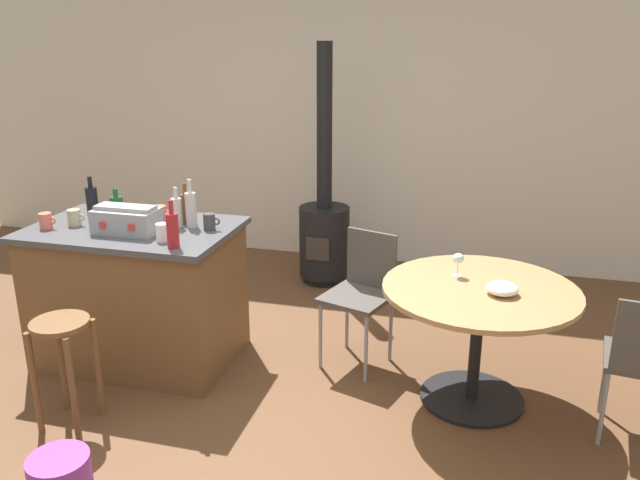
{
  "coord_description": "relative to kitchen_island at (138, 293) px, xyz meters",
  "views": [
    {
      "loc": [
        1.35,
        -2.94,
        2.13
      ],
      "look_at": [
        0.4,
        0.63,
        0.92
      ],
      "focal_mm": 35.87,
      "sensor_mm": 36.0,
      "label": 1
    }
  ],
  "objects": [
    {
      "name": "cup_2",
      "position": [
        0.51,
        0.07,
        0.52
      ],
      "size": [
        0.11,
        0.08,
        0.11
      ],
      "color": "#383838",
      "rests_on": "kitchen_island"
    },
    {
      "name": "bottle_5",
      "position": [
        0.3,
        0.17,
        0.56
      ],
      "size": [
        0.06,
        0.06,
        0.26
      ],
      "color": "#603314",
      "rests_on": "kitchen_island"
    },
    {
      "name": "kitchen_island",
      "position": [
        0.0,
        0.0,
        0.0
      ],
      "size": [
        1.31,
        0.85,
        0.93
      ],
      "color": "brown",
      "rests_on": "ground_plane"
    },
    {
      "name": "dining_table",
      "position": [
        2.2,
        0.02,
        0.1
      ],
      "size": [
        1.12,
        1.12,
        0.73
      ],
      "color": "black",
      "rests_on": "ground_plane"
    },
    {
      "name": "bottle_4",
      "position": [
        -0.41,
        0.2,
        0.56
      ],
      "size": [
        0.08,
        0.08,
        0.26
      ],
      "color": "black",
      "rests_on": "kitchen_island"
    },
    {
      "name": "wood_stove",
      "position": [
        0.84,
        1.68,
        0.03
      ],
      "size": [
        0.44,
        0.45,
        2.05
      ],
      "color": "black",
      "rests_on": "ground_plane"
    },
    {
      "name": "cup_4",
      "position": [
        0.12,
        0.16,
        0.51
      ],
      "size": [
        0.12,
        0.08,
        0.1
      ],
      "color": "#DB6651",
      "rests_on": "kitchen_island"
    },
    {
      "name": "bottle_3",
      "position": [
        0.46,
        -0.31,
        0.57
      ],
      "size": [
        0.07,
        0.07,
        0.28
      ],
      "color": "maroon",
      "rests_on": "kitchen_island"
    },
    {
      "name": "back_wall",
      "position": [
        0.83,
        2.4,
        0.88
      ],
      "size": [
        8.0,
        0.1,
        2.7
      ],
      "primitive_type": "cube",
      "color": "beige",
      "rests_on": "ground_plane"
    },
    {
      "name": "plastic_bucket",
      "position": [
        0.37,
        -1.39,
        -0.34
      ],
      "size": [
        0.29,
        0.29,
        0.25
      ],
      "primitive_type": "cylinder",
      "color": "purple",
      "rests_on": "ground_plane"
    },
    {
      "name": "wooden_stool",
      "position": [
        0.01,
        -0.81,
        -0.01
      ],
      "size": [
        0.32,
        0.32,
        0.64
      ],
      "color": "brown",
      "rests_on": "ground_plane"
    },
    {
      "name": "serving_bowl",
      "position": [
        2.31,
        -0.05,
        0.3
      ],
      "size": [
        0.18,
        0.18,
        0.07
      ],
      "primitive_type": "ellipsoid",
      "color": "white",
      "rests_on": "dining_table"
    },
    {
      "name": "ground_plane",
      "position": [
        0.83,
        -0.54,
        -0.47
      ],
      "size": [
        8.8,
        8.8,
        0.0
      ],
      "primitive_type": "plane",
      "color": "brown"
    },
    {
      "name": "cup_1",
      "position": [
        0.34,
        -0.21,
        0.52
      ],
      "size": [
        0.11,
        0.08,
        0.11
      ],
      "color": "white",
      "rests_on": "kitchen_island"
    },
    {
      "name": "cup_0",
      "position": [
        -0.37,
        -0.06,
        0.51
      ],
      "size": [
        0.12,
        0.08,
        0.1
      ],
      "color": "tan",
      "rests_on": "kitchen_island"
    },
    {
      "name": "wine_glass",
      "position": [
        2.06,
        0.17,
        0.37
      ],
      "size": [
        0.07,
        0.07,
        0.14
      ],
      "color": "silver",
      "rests_on": "dining_table"
    },
    {
      "name": "bottle_2",
      "position": [
        0.28,
        0.08,
        0.56
      ],
      "size": [
        0.07,
        0.07,
        0.26
      ],
      "color": "#B7B2AD",
      "rests_on": "kitchen_island"
    },
    {
      "name": "bottle_0",
      "position": [
        -0.2,
        0.16,
        0.54
      ],
      "size": [
        0.08,
        0.08,
        0.2
      ],
      "color": "#194C23",
      "rests_on": "kitchen_island"
    },
    {
      "name": "cup_3",
      "position": [
        -0.51,
        -0.17,
        0.51
      ],
      "size": [
        0.12,
        0.08,
        0.1
      ],
      "color": "#DB6651",
      "rests_on": "kitchen_island"
    },
    {
      "name": "bottle_1",
      "position": [
        0.37,
        0.1,
        0.58
      ],
      "size": [
        0.07,
        0.07,
        0.31
      ],
      "color": "#B7B2AD",
      "rests_on": "kitchen_island"
    },
    {
      "name": "toolbox",
      "position": [
        0.04,
        -0.11,
        0.54
      ],
      "size": [
        0.39,
        0.23,
        0.17
      ],
      "color": "gray",
      "rests_on": "kitchen_island"
    },
    {
      "name": "folding_chair_far",
      "position": [
        1.45,
        0.34,
        0.06
      ],
      "size": [
        0.5,
        0.5,
        0.88
      ],
      "color": "#47423D",
      "rests_on": "ground_plane"
    }
  ]
}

